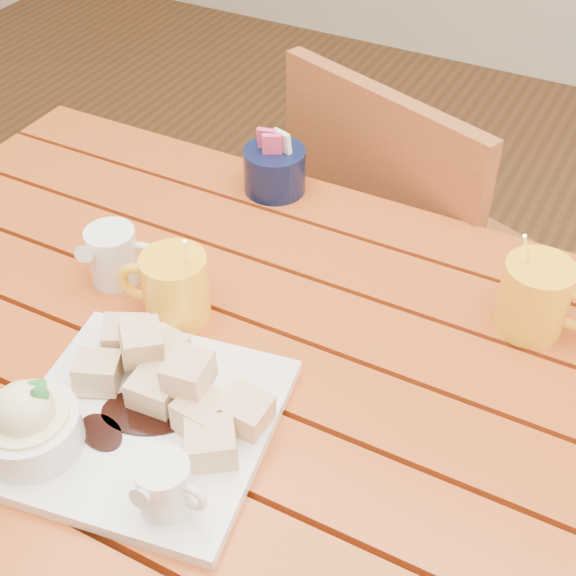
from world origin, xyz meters
The scene contains 7 objects.
table centered at (0.00, 0.00, 0.64)m, with size 1.20×0.79×0.75m.
dessert_plate centered at (-0.04, -0.17, 0.78)m, with size 0.32×0.32×0.11m.
coffee_mug_left centered at (-0.09, 0.02, 0.80)m, with size 0.12×0.08×0.14m.
coffee_mug_right centered at (0.32, 0.22, 0.80)m, with size 0.13×0.09×0.15m.
cream_pitcher centered at (-0.20, 0.05, 0.79)m, with size 0.10×0.08×0.08m.
sugar_caddy centered at (-0.12, 0.34, 0.79)m, with size 0.10×0.10×0.11m.
chair_far centered at (0.04, 0.58, 0.50)m, with size 0.53×0.53×0.89m.
Camera 1 is at (0.39, -0.59, 1.46)m, focal length 50.00 mm.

